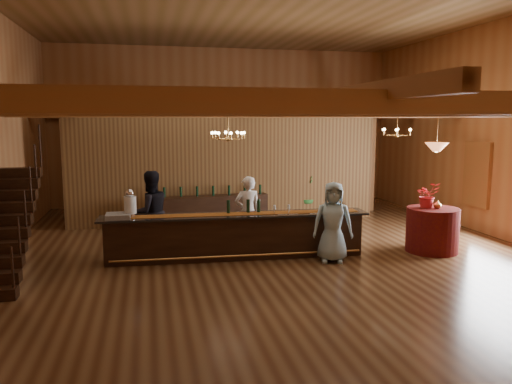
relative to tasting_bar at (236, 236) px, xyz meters
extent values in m
plane|color=brown|center=(0.88, 0.29, -0.49)|extent=(14.00, 14.00, 0.00)
plane|color=olive|center=(0.88, 0.29, 5.01)|extent=(14.00, 14.00, 0.00)
cube|color=#AB7443|center=(0.88, 7.29, 2.26)|extent=(12.00, 0.10, 5.50)
cube|color=#AB7443|center=(0.88, -6.71, 2.26)|extent=(12.00, 0.10, 5.50)
cube|color=#AB7443|center=(6.88, 0.29, 2.26)|extent=(0.10, 14.00, 5.50)
cube|color=#9C582F|center=(0.88, -5.21, 2.71)|extent=(11.90, 0.20, 0.28)
cube|color=#9C582F|center=(0.88, -2.71, 2.71)|extent=(11.90, 0.20, 0.28)
cube|color=#9C582F|center=(0.88, -0.21, 2.71)|extent=(11.90, 0.20, 0.28)
cube|color=#9C582F|center=(0.88, 2.29, 2.71)|extent=(11.90, 0.20, 0.28)
cube|color=#9C582F|center=(0.88, 4.79, 2.71)|extent=(11.90, 0.20, 0.28)
cube|color=#9C582F|center=(0.88, 7.09, 2.71)|extent=(11.90, 0.20, 0.28)
cube|color=#9C582F|center=(-3.62, 0.29, 2.85)|extent=(0.18, 13.90, 0.22)
cube|color=#9C582F|center=(0.88, 0.29, 2.85)|extent=(0.18, 13.90, 0.22)
cube|color=#9C582F|center=(5.38, 0.29, 2.85)|extent=(0.18, 13.90, 0.22)
cube|color=#9C582F|center=(-3.62, 4.79, 1.11)|extent=(0.20, 0.20, 3.20)
cube|color=#9C582F|center=(5.38, 4.79, 1.11)|extent=(0.20, 0.20, 3.20)
cube|color=brown|center=(0.38, 3.79, 1.06)|extent=(9.00, 0.18, 3.10)
cube|color=white|center=(6.83, 1.29, 1.06)|extent=(0.12, 1.05, 1.75)
cube|color=black|center=(-4.57, -0.59, 0.41)|extent=(1.00, 0.28, 0.20)
cube|color=black|center=(-4.57, -0.31, 0.61)|extent=(1.00, 0.28, 0.20)
cube|color=black|center=(-4.57, -0.03, 0.81)|extent=(1.00, 0.28, 0.20)
cube|color=black|center=(-4.57, 0.25, 1.01)|extent=(1.00, 0.28, 0.20)
cube|color=black|center=(-4.57, 0.53, 1.21)|extent=(1.00, 0.28, 0.20)
cube|color=black|center=(-4.57, 0.81, 1.41)|extent=(1.00, 0.28, 0.20)
cube|color=black|center=(1.88, 5.79, 0.06)|extent=(1.20, 0.60, 1.10)
cube|color=brown|center=(-1.12, 5.79, 0.01)|extent=(1.00, 0.60, 1.00)
cube|color=black|center=(0.00, 0.00, -0.03)|extent=(5.57, 0.85, 0.93)
cube|color=black|center=(0.00, 0.00, 0.45)|extent=(5.85, 0.98, 0.05)
cube|color=#670904|center=(0.00, 0.00, 0.48)|extent=(5.47, 0.61, 0.01)
cylinder|color=#C38D48|center=(0.00, -0.37, -0.35)|extent=(5.36, 0.29, 0.05)
cylinder|color=silver|center=(-2.23, 0.15, 0.52)|extent=(0.18, 0.18, 0.08)
cylinder|color=silver|center=(-2.23, 0.15, 0.74)|extent=(0.26, 0.26, 0.36)
sphere|color=silver|center=(-2.23, 0.15, 0.99)|extent=(0.18, 0.18, 0.18)
cube|color=gray|center=(-2.48, 0.07, 0.53)|extent=(0.50, 0.50, 0.10)
cube|color=brown|center=(2.10, -0.15, 0.63)|extent=(0.06, 0.06, 0.30)
cube|color=brown|center=(2.38, -0.15, 0.63)|extent=(0.06, 0.06, 0.30)
cylinder|color=brown|center=(2.24, -0.15, 0.66)|extent=(0.24, 0.24, 0.24)
cylinder|color=black|center=(-0.15, 0.12, 0.63)|extent=(0.07, 0.07, 0.30)
cylinder|color=black|center=(0.29, 0.10, 0.63)|extent=(0.07, 0.07, 0.30)
cylinder|color=black|center=(0.53, 0.09, 0.63)|extent=(0.07, 0.07, 0.30)
cube|color=black|center=(-0.06, 3.38, -0.05)|extent=(3.16, 0.88, 0.88)
cylinder|color=#42060E|center=(4.49, -0.44, 0.01)|extent=(1.17, 1.17, 1.01)
cylinder|color=#C38D48|center=(0.04, 1.20, 2.38)|extent=(0.02, 0.02, 0.65)
sphere|color=#C38D48|center=(0.04, 1.20, 2.06)|extent=(0.12, 0.12, 0.12)
torus|color=#C38D48|center=(0.04, 1.20, 2.16)|extent=(0.80, 0.80, 0.04)
cylinder|color=#C38D48|center=(4.54, 1.50, 2.41)|extent=(0.02, 0.02, 0.60)
sphere|color=#C38D48|center=(4.54, 1.50, 2.11)|extent=(0.12, 0.12, 0.12)
torus|color=#C38D48|center=(4.54, 1.50, 2.21)|extent=(0.80, 0.80, 0.04)
cylinder|color=#C38D48|center=(4.49, -0.44, 2.31)|extent=(0.02, 0.02, 0.80)
cone|color=#D0703D|center=(4.49, -0.44, 1.91)|extent=(0.52, 0.52, 0.20)
imported|color=white|center=(0.43, 0.81, 0.36)|extent=(0.62, 0.41, 1.70)
imported|color=black|center=(-1.82, 0.76, 0.45)|extent=(1.11, 0.99, 1.88)
imported|color=#95BBC9|center=(1.96, -0.73, 0.36)|extent=(0.96, 0.77, 1.71)
imported|color=#276927|center=(2.95, 3.98, 0.21)|extent=(0.91, 0.81, 1.40)
imported|color=red|center=(4.37, -0.36, 0.81)|extent=(0.53, 0.46, 0.59)
imported|color=#C38D48|center=(4.55, -0.50, 0.67)|extent=(0.18, 0.18, 0.29)
camera|label=1|loc=(-1.83, -10.50, 2.51)|focal=35.00mm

